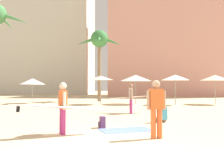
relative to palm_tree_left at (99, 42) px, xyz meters
name	(u,v)px	position (x,y,z in m)	size (l,w,h in m)	color
ground	(107,143)	(2.41, -17.63, -5.90)	(120.00, 120.00, 0.00)	beige
hotel_pink	(172,43)	(9.67, 13.87, 2.17)	(19.40, 8.40, 16.14)	#DB9989
hotel_tower_gray	(49,8)	(-11.94, 19.54, 10.06)	(15.96, 9.66, 31.92)	beige
palm_tree_left	(99,42)	(0.00, 0.00, 0.00)	(4.68, 4.63, 7.15)	#896B4C
cafe_umbrella_1	(136,78)	(3.54, -3.66, -3.70)	(2.65, 2.65, 2.45)	gray
cafe_umbrella_2	(32,81)	(-5.41, -3.59, -3.98)	(2.21, 2.21, 2.18)	gray
cafe_umbrella_3	(175,77)	(6.73, -4.15, -3.68)	(2.33, 2.33, 2.45)	gray
cafe_umbrella_4	(101,78)	(0.64, -4.09, -3.70)	(2.09, 2.09, 2.38)	gray
cafe_umbrella_5	(215,78)	(10.12, -3.42, -3.69)	(2.42, 2.42, 2.44)	gray
beach_towel	(126,130)	(2.89, -15.62, -5.89)	(1.82, 1.01, 0.01)	#6684E0
backpack	(102,122)	(2.00, -15.21, -5.69)	(0.31, 0.34, 0.42)	#643B60
person_mid_right	(131,97)	(3.10, -10.44, -4.98)	(2.87, 0.77, 1.68)	#B7337F
person_far_right	(161,114)	(4.38, -13.54, -5.58)	(0.52, 1.00, 0.92)	#936B51
person_far_left	(62,106)	(0.85, -16.61, -4.98)	(2.93, 1.54, 1.68)	#B7337F
person_mid_center	(156,106)	(3.82, -16.92, -4.94)	(0.60, 0.32, 1.74)	orange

